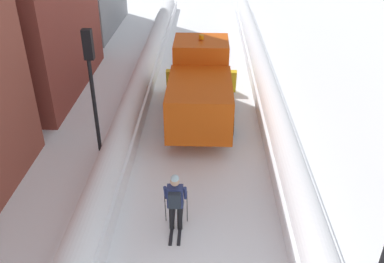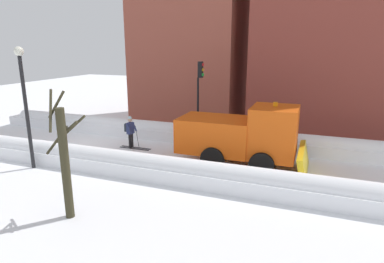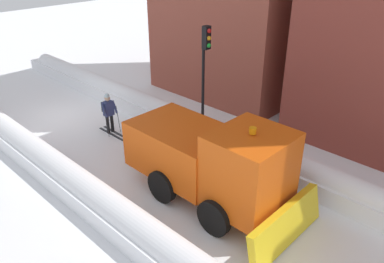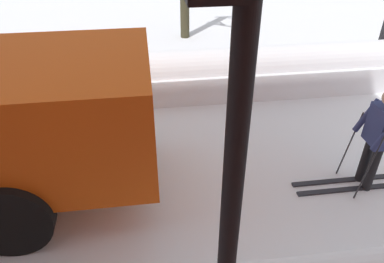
{
  "view_description": "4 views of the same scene",
  "coord_description": "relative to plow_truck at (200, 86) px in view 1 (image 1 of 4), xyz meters",
  "views": [
    {
      "loc": [
        0.13,
        -5.55,
        8.0
      ],
      "look_at": [
        -0.25,
        5.21,
        1.79
      ],
      "focal_mm": 38.63,
      "sensor_mm": 36.0,
      "label": 1
    },
    {
      "loc": [
        14.54,
        12.26,
        5.5
      ],
      "look_at": [
        -1.26,
        6.31,
        1.09
      ],
      "focal_mm": 30.81,
      "sensor_mm": 36.0,
      "label": 2
    },
    {
      "loc": [
        7.64,
        15.83,
        7.7
      ],
      "look_at": [
        -0.93,
        7.58,
        1.57
      ],
      "focal_mm": 35.8,
      "sensor_mm": 36.0,
      "label": 3
    },
    {
      "loc": [
        -4.81,
        6.32,
        4.11
      ],
      "look_at": [
        -0.08,
        5.68,
        0.92
      ],
      "focal_mm": 34.95,
      "sensor_mm": 36.0,
      "label": 4
    }
  ],
  "objects": [
    {
      "name": "snowbank_right",
      "position": [
        2.92,
        0.71,
        -1.0
      ],
      "size": [
        1.1,
        36.0,
        1.07
      ],
      "color": "white",
      "rests_on": "ground"
    },
    {
      "name": "traffic_light_pole",
      "position": [
        -3.25,
        -3.29,
        1.76
      ],
      "size": [
        0.28,
        0.42,
        4.64
      ],
      "color": "black",
      "rests_on": "ground"
    },
    {
      "name": "skier",
      "position": [
        -0.54,
        -6.35,
        -0.48
      ],
      "size": [
        0.62,
        1.8,
        1.81
      ],
      "color": "black",
      "rests_on": "ground"
    },
    {
      "name": "ground_plane",
      "position": [
        0.07,
        0.71,
        -1.48
      ],
      "size": [
        80.0,
        80.0,
        0.0
      ],
      "primitive_type": "plane",
      "color": "white"
    },
    {
      "name": "snowbank_left",
      "position": [
        -2.77,
        0.71,
        -1.0
      ],
      "size": [
        1.1,
        36.0,
        1.07
      ],
      "color": "white",
      "rests_on": "ground"
    },
    {
      "name": "plow_truck",
      "position": [
        0.0,
        0.0,
        0.0
      ],
      "size": [
        3.2,
        5.98,
        3.12
      ],
      "color": "#DB510F",
      "rests_on": "ground"
    }
  ]
}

